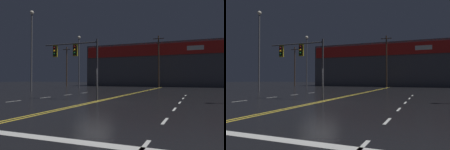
{
  "view_description": "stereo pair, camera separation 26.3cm",
  "coord_description": "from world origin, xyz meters",
  "views": [
    {
      "loc": [
        6.99,
        -14.1,
        1.63
      ],
      "look_at": [
        0.0,
        3.45,
        2.0
      ],
      "focal_mm": 35.0,
      "sensor_mm": 36.0,
      "label": 1
    },
    {
      "loc": [
        7.23,
        -14.0,
        1.63
      ],
      "look_at": [
        0.0,
        3.45,
        2.0
      ],
      "focal_mm": 35.0,
      "sensor_mm": 36.0,
      "label": 2
    }
  ],
  "objects": [
    {
      "name": "ground_plane",
      "position": [
        0.0,
        0.0,
        0.0
      ],
      "size": [
        200.0,
        200.0,
        0.0
      ],
      "primitive_type": "plane",
      "color": "black"
    },
    {
      "name": "road_markings",
      "position": [
        1.22,
        -1.94,
        0.0
      ],
      "size": [
        17.07,
        60.0,
        0.01
      ],
      "color": "gold",
      "rests_on": "ground"
    },
    {
      "name": "traffic_signal_median",
      "position": [
        -2.54,
        1.33,
        3.67
      ],
      "size": [
        5.02,
        0.36,
        4.81
      ],
      "color": "#38383D",
      "rests_on": "ground"
    },
    {
      "name": "streetlight_near_left",
      "position": [
        -14.43,
        9.67,
        6.95
      ],
      "size": [
        0.56,
        0.56,
        11.14
      ],
      "color": "#59595E",
      "rests_on": "ground"
    },
    {
      "name": "streetlight_median_approach",
      "position": [
        -13.75,
        21.31,
        6.18
      ],
      "size": [
        0.56,
        0.56,
        9.72
      ],
      "color": "#59595E",
      "rests_on": "ground"
    },
    {
      "name": "building_backdrop",
      "position": [
        0.0,
        37.91,
        4.85
      ],
      "size": [
        36.57,
        10.23,
        9.67
      ],
      "color": "#4C4C51",
      "rests_on": "ground"
    },
    {
      "name": "utility_pole_row",
      "position": [
        0.51,
        30.5,
        5.2
      ],
      "size": [
        48.0,
        0.26,
        10.51
      ],
      "color": "#4C3828",
      "rests_on": "ground"
    }
  ]
}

